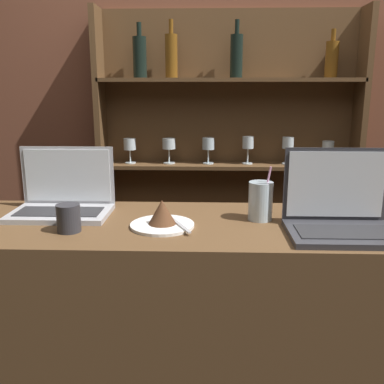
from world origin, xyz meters
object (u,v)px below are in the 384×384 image
(laptop_far, at_px, (340,215))
(coffee_cup, at_px, (69,218))
(laptop_near, at_px, (63,199))
(cake_plate, at_px, (162,217))
(water_glass, at_px, (260,201))

(laptop_far, relative_size, coffee_cup, 3.79)
(laptop_near, xyz_separation_m, cake_plate, (0.37, -0.15, -0.02))
(laptop_near, height_order, water_glass, laptop_near)
(laptop_far, xyz_separation_m, water_glass, (-0.23, 0.12, 0.01))
(cake_plate, bearing_deg, laptop_far, -3.49)
(cake_plate, xyz_separation_m, water_glass, (0.33, 0.09, 0.03))
(cake_plate, relative_size, coffee_cup, 2.38)
(laptop_near, height_order, cake_plate, laptop_near)
(laptop_far, xyz_separation_m, coffee_cup, (-0.85, -0.02, -0.01))
(laptop_far, height_order, water_glass, laptop_far)
(water_glass, bearing_deg, laptop_far, -27.64)
(laptop_near, height_order, laptop_far, laptop_far)
(water_glass, bearing_deg, coffee_cup, -166.63)
(laptop_far, relative_size, water_glass, 1.80)
(laptop_far, relative_size, cake_plate, 1.60)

